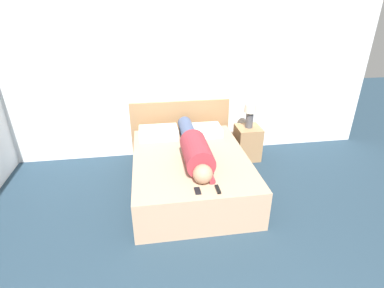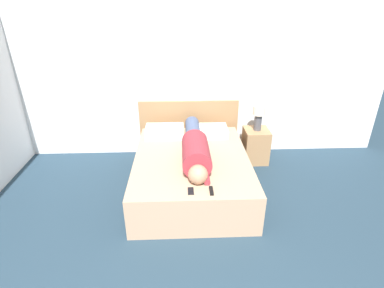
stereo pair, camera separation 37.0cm
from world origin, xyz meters
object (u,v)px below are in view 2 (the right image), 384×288
at_px(nightstand, 255,145).
at_px(pillow_near_headboard, 165,131).
at_px(cell_phone, 191,191).
at_px(bed, 192,173).
at_px(pillow_second, 209,131).
at_px(tv_remote, 211,191).
at_px(table_lamp, 259,115).
at_px(person_lying, 195,148).

height_order(nightstand, pillow_near_headboard, pillow_near_headboard).
height_order(nightstand, cell_phone, nightstand).
bearing_deg(nightstand, cell_phone, -125.02).
bearing_deg(bed, pillow_near_headboard, 119.08).
xyz_separation_m(bed, pillow_near_headboard, (-0.38, 0.68, 0.32)).
bearing_deg(pillow_second, tv_remote, -94.51).
bearing_deg(table_lamp, bed, -144.20).
distance_m(table_lamp, person_lying, 1.30).
xyz_separation_m(bed, table_lamp, (1.05, 0.76, 0.53)).
xyz_separation_m(table_lamp, cell_phone, (-1.10, -1.56, -0.27)).
xyz_separation_m(table_lamp, pillow_second, (-0.76, -0.08, -0.21)).
bearing_deg(nightstand, bed, -144.20).
height_order(bed, pillow_second, pillow_second).
height_order(pillow_near_headboard, cell_phone, pillow_near_headboard).
bearing_deg(pillow_second, bed, -113.62).
height_order(bed, person_lying, person_lying).
xyz_separation_m(table_lamp, tv_remote, (-0.87, -1.58, -0.26)).
bearing_deg(cell_phone, person_lying, 83.37).
distance_m(person_lying, cell_phone, 0.77).
bearing_deg(bed, tv_remote, -77.58).
distance_m(bed, person_lying, 0.41).
relative_size(bed, cell_phone, 14.94).
relative_size(tv_remote, cell_phone, 1.15).
distance_m(nightstand, table_lamp, 0.51).
bearing_deg(table_lamp, nightstand, 0.00).
height_order(bed, cell_phone, cell_phone).
bearing_deg(pillow_near_headboard, pillow_second, -0.00).
distance_m(bed, pillow_near_headboard, 0.84).
xyz_separation_m(table_lamp, person_lying, (-1.01, -0.82, -0.13)).
height_order(table_lamp, pillow_near_headboard, table_lamp).
xyz_separation_m(pillow_near_headboard, pillow_second, (0.68, -0.00, -0.01)).
bearing_deg(pillow_second, person_lying, -108.91).
height_order(nightstand, pillow_second, pillow_second).
bearing_deg(cell_phone, nightstand, 54.98).
xyz_separation_m(tv_remote, cell_phone, (-0.22, 0.01, -0.01)).
relative_size(bed, nightstand, 3.59).
xyz_separation_m(table_lamp, pillow_near_headboard, (-1.43, -0.08, -0.21)).
xyz_separation_m(nightstand, table_lamp, (0.00, 0.00, 0.51)).
bearing_deg(bed, person_lying, -50.67).
distance_m(pillow_near_headboard, tv_remote, 1.60).
bearing_deg(tv_remote, person_lying, 100.01).
relative_size(nightstand, person_lying, 0.32).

